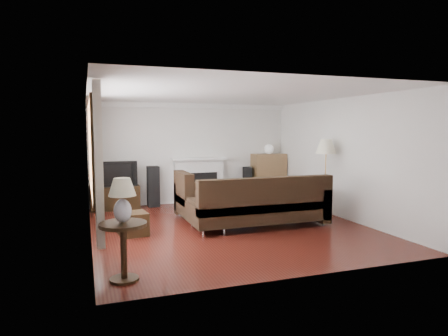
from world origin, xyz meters
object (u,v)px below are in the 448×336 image
object	(u,v)px
bookshelf	(269,177)
side_table	(124,252)
sectional_sofa	(258,203)
floor_lamp	(325,178)
tv_stand	(115,198)
coffee_table	(242,201)

from	to	relation	value
bookshelf	side_table	distance (m)	6.25
sectional_sofa	floor_lamp	size ratio (longest dim) A/B	1.73
floor_lamp	side_table	bearing A→B (deg)	-152.32
side_table	tv_stand	bearing A→B (deg)	87.15
sectional_sofa	coffee_table	distance (m)	1.51
tv_stand	coffee_table	size ratio (longest dim) A/B	0.92
sectional_sofa	floor_lamp	xyz separation A→B (m)	(1.68, 0.30, 0.36)
bookshelf	sectional_sofa	distance (m)	3.05
tv_stand	floor_lamp	distance (m)	4.77
tv_stand	coffee_table	distance (m)	2.94
coffee_table	side_table	size ratio (longest dim) A/B	1.65
tv_stand	side_table	world-z (taller)	side_table
floor_lamp	side_table	distance (m)	4.95
tv_stand	bookshelf	xyz separation A→B (m)	(3.95, 0.04, 0.33)
tv_stand	sectional_sofa	size ratio (longest dim) A/B	0.39
tv_stand	side_table	bearing A→B (deg)	-92.85
tv_stand	sectional_sofa	xyz separation A→B (m)	(2.46, -2.62, 0.19)
floor_lamp	side_table	size ratio (longest dim) A/B	2.29
tv_stand	sectional_sofa	bearing A→B (deg)	-46.78
tv_stand	coffee_table	bearing A→B (deg)	-22.84
tv_stand	bookshelf	world-z (taller)	bookshelf
coffee_table	bookshelf	bearing A→B (deg)	49.56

